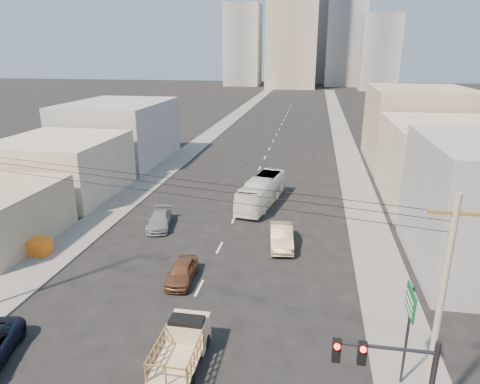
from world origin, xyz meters
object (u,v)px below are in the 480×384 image
(sedan_tan, at_px, (281,236))
(green_sign, at_px, (409,313))
(flatbed_pickup, at_px, (182,344))
(sedan_brown, at_px, (182,272))
(sedan_grey, at_px, (160,220))
(crate_stack, at_px, (37,247))
(city_bus, at_px, (262,191))
(utility_pole, at_px, (438,319))

(sedan_tan, xyz_separation_m, green_sign, (6.49, -13.64, 2.94))
(flatbed_pickup, distance_m, sedan_brown, 7.90)
(sedan_grey, xyz_separation_m, crate_stack, (-7.07, -6.64, 0.03))
(city_bus, xyz_separation_m, crate_stack, (-14.97, -13.89, -0.68))
(flatbed_pickup, distance_m, utility_pole, 11.45)
(sedan_brown, xyz_separation_m, sedan_grey, (-4.59, 8.42, -0.01))
(sedan_tan, xyz_separation_m, crate_stack, (-17.67, -4.67, -0.11))
(city_bus, height_order, sedan_grey, city_bus)
(crate_stack, bearing_deg, city_bus, 42.86)
(sedan_brown, bearing_deg, utility_pole, -40.03)
(green_sign, height_order, utility_pole, utility_pole)
(sedan_tan, relative_size, green_sign, 0.97)
(sedan_brown, relative_size, utility_pole, 0.40)
(utility_pole, bearing_deg, sedan_tan, 112.92)
(green_sign, bearing_deg, sedan_tan, 115.44)
(flatbed_pickup, relative_size, city_bus, 0.45)
(city_bus, relative_size, green_sign, 1.97)
(flatbed_pickup, bearing_deg, green_sign, 1.86)
(green_sign, relative_size, utility_pole, 0.50)
(city_bus, xyz_separation_m, sedan_grey, (-7.90, -7.25, -0.71))
(city_bus, distance_m, sedan_grey, 10.75)
(flatbed_pickup, relative_size, sedan_grey, 0.97)
(sedan_grey, bearing_deg, sedan_brown, -72.47)
(flatbed_pickup, bearing_deg, crate_stack, 146.44)
(city_bus, height_order, sedan_brown, city_bus)
(sedan_grey, bearing_deg, sedan_tan, -21.62)
(sedan_brown, height_order, sedan_tan, sedan_tan)
(sedan_tan, relative_size, sedan_grey, 1.07)
(sedan_grey, bearing_deg, city_bus, 31.49)
(city_bus, relative_size, utility_pole, 0.98)
(flatbed_pickup, height_order, sedan_grey, flatbed_pickup)
(utility_pole, bearing_deg, crate_stack, 154.89)
(city_bus, bearing_deg, green_sign, -57.98)
(city_bus, height_order, utility_pole, utility_pole)
(flatbed_pickup, xyz_separation_m, sedan_tan, (3.64, 13.97, -0.29))
(green_sign, bearing_deg, sedan_brown, 150.08)
(sedan_tan, height_order, green_sign, green_sign)
(flatbed_pickup, bearing_deg, utility_pole, -11.72)
(sedan_brown, distance_m, crate_stack, 11.80)
(sedan_brown, height_order, sedan_grey, sedan_brown)
(sedan_tan, bearing_deg, crate_stack, -171.93)
(sedan_brown, distance_m, green_sign, 14.74)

